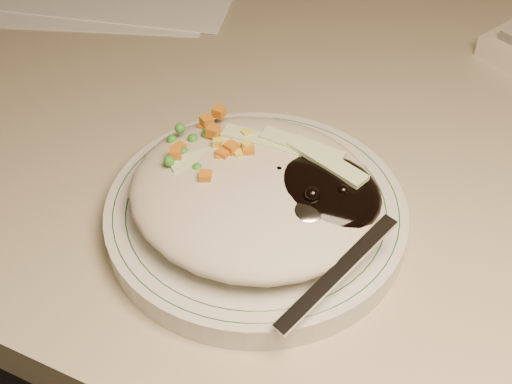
% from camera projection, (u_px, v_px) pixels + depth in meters
% --- Properties ---
extents(desk, '(1.40, 0.70, 0.74)m').
position_uv_depth(desk, '(384.00, 267.00, 0.80)').
color(desk, tan).
rests_on(desk, ground).
extents(plate, '(0.24, 0.24, 0.02)m').
position_uv_depth(plate, '(256.00, 216.00, 0.56)').
color(plate, beige).
rests_on(plate, desk).
extents(plate_rim, '(0.22, 0.22, 0.00)m').
position_uv_depth(plate_rim, '(256.00, 207.00, 0.56)').
color(plate_rim, '#144723').
rests_on(plate_rim, plate).
extents(meal, '(0.21, 0.19, 0.05)m').
position_uv_depth(meal, '(261.00, 189.00, 0.54)').
color(meal, '#BEB49A').
rests_on(meal, plate).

